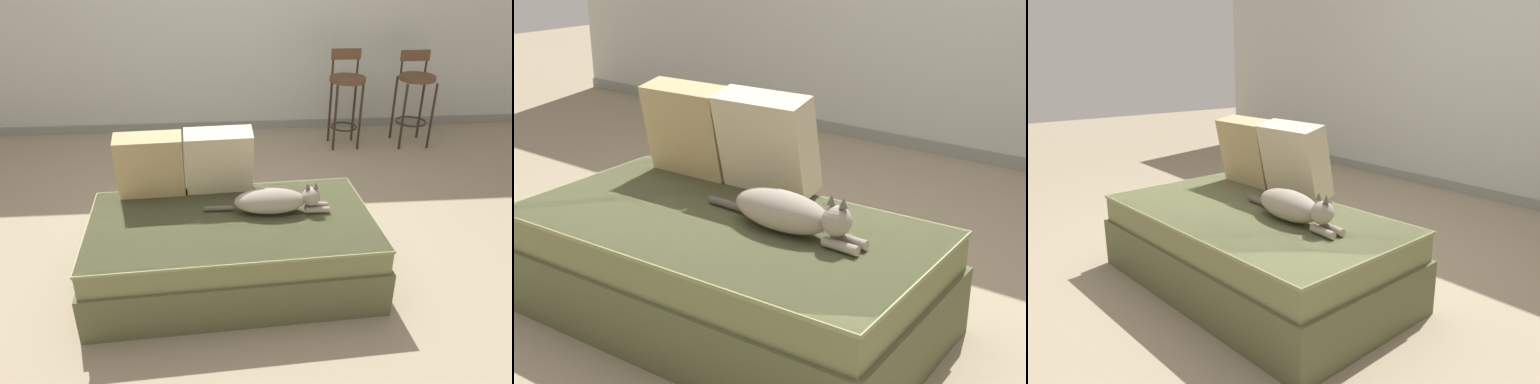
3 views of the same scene
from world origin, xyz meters
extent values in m
plane|color=gray|center=(0.00, 0.00, 0.00)|extent=(16.00, 16.00, 0.00)
cube|color=#B7BCB2|center=(0.00, 2.25, 1.30)|extent=(8.00, 0.10, 2.60)
cube|color=gray|center=(0.00, 2.20, 0.04)|extent=(8.00, 0.02, 0.09)
cube|color=brown|center=(0.00, -0.40, 0.14)|extent=(1.73, 1.00, 0.28)
cube|color=olive|center=(0.00, -0.40, 0.35)|extent=(1.69, 0.96, 0.15)
cube|color=#868C57|center=(0.00, -0.40, 0.42)|extent=(1.70, 0.97, 0.02)
cube|color=tan|center=(-0.48, -0.07, 0.64)|extent=(0.41, 0.24, 0.42)
cube|color=beige|center=(-0.06, -0.05, 0.65)|extent=(0.42, 0.26, 0.43)
ellipsoid|color=gray|center=(0.23, -0.33, 0.50)|extent=(0.42, 0.18, 0.15)
sphere|color=gray|center=(0.47, -0.34, 0.52)|extent=(0.11, 0.11, 0.11)
cone|color=#544C44|center=(0.45, -0.34, 0.60)|extent=(0.03, 0.03, 0.04)
cone|color=#544C44|center=(0.50, -0.34, 0.60)|extent=(0.03, 0.03, 0.04)
cylinder|color=gray|center=(0.51, -0.37, 0.45)|extent=(0.14, 0.04, 0.04)
cylinder|color=gray|center=(0.51, -0.31, 0.45)|extent=(0.14, 0.04, 0.04)
cylinder|color=#544C44|center=(-0.07, -0.30, 0.45)|extent=(0.18, 0.03, 0.03)
cylinder|color=#2D2319|center=(1.05, 1.55, 0.32)|extent=(0.02, 0.02, 0.65)
cylinder|color=#2D2319|center=(1.29, 1.55, 0.32)|extent=(0.02, 0.02, 0.65)
cylinder|color=#2D2319|center=(1.05, 1.79, 0.32)|extent=(0.02, 0.02, 0.65)
cylinder|color=#2D2319|center=(1.29, 1.79, 0.32)|extent=(0.02, 0.02, 0.65)
torus|color=#2D2319|center=(1.17, 1.67, 0.19)|extent=(0.26, 0.26, 0.02)
cylinder|color=brown|center=(1.17, 1.67, 0.67)|extent=(0.34, 0.34, 0.04)
cylinder|color=#2D2319|center=(1.05, 1.80, 0.76)|extent=(0.02, 0.02, 0.23)
cylinder|color=#2D2319|center=(1.29, 1.80, 0.76)|extent=(0.02, 0.02, 0.23)
cube|color=brown|center=(1.17, 1.80, 0.87)|extent=(0.28, 0.03, 0.10)
cylinder|color=#2D2319|center=(1.70, 1.53, 0.32)|extent=(0.02, 0.02, 0.65)
cylinder|color=#2D2319|center=(1.99, 1.53, 0.32)|extent=(0.02, 0.02, 0.65)
cylinder|color=#2D2319|center=(1.70, 1.81, 0.32)|extent=(0.02, 0.02, 0.65)
cylinder|color=#2D2319|center=(1.99, 1.81, 0.32)|extent=(0.02, 0.02, 0.65)
torus|color=#2D2319|center=(1.84, 1.67, 0.23)|extent=(0.30, 0.30, 0.02)
cylinder|color=brown|center=(1.84, 1.67, 0.67)|extent=(0.34, 0.34, 0.04)
cylinder|color=#2D2319|center=(1.72, 1.80, 0.75)|extent=(0.02, 0.02, 0.20)
cylinder|color=#2D2319|center=(1.96, 1.80, 0.75)|extent=(0.02, 0.02, 0.20)
cube|color=brown|center=(1.84, 1.80, 0.85)|extent=(0.28, 0.03, 0.10)
camera|label=1|loc=(-0.05, -2.89, 1.92)|focal=35.00mm
camera|label=2|loc=(1.69, -2.29, 1.48)|focal=50.00mm
camera|label=3|loc=(2.05, -1.86, 1.22)|focal=35.00mm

